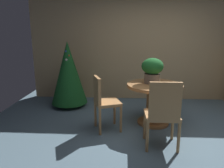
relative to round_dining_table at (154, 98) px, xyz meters
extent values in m
plane|color=slate|center=(0.13, -0.60, -0.49)|extent=(6.60, 6.60, 0.00)
cube|color=tan|center=(0.13, 1.60, 0.81)|extent=(6.00, 0.10, 2.60)
cylinder|color=#9E6B3D|center=(0.00, 0.00, -0.47)|extent=(0.58, 0.58, 0.04)
cylinder|color=#9E6B3D|center=(0.00, 0.00, -0.12)|extent=(0.27, 0.27, 0.66)
cylinder|color=#9E6B3D|center=(0.00, 0.00, 0.23)|extent=(1.00, 1.00, 0.05)
cylinder|color=#665B51|center=(-0.05, 0.07, 0.35)|extent=(0.28, 0.28, 0.18)
ellipsoid|color=#195623|center=(-0.05, 0.07, 0.57)|extent=(0.39, 0.39, 0.29)
sphere|color=red|center=(0.02, 0.00, 0.57)|extent=(0.07, 0.07, 0.07)
sphere|color=red|center=(-0.01, 0.16, 0.60)|extent=(0.08, 0.08, 0.08)
sphere|color=red|center=(-0.13, 0.03, 0.57)|extent=(0.06, 0.06, 0.06)
sphere|color=red|center=(-0.12, 0.10, 0.61)|extent=(0.08, 0.08, 0.08)
cylinder|color=#B27F4C|center=(-0.22, -0.61, -0.27)|extent=(0.04, 0.04, 0.45)
cylinder|color=#B27F4C|center=(0.22, -0.61, -0.27)|extent=(0.04, 0.04, 0.45)
cylinder|color=#B27F4C|center=(-0.22, -1.00, -0.27)|extent=(0.04, 0.04, 0.45)
cylinder|color=#B27F4C|center=(0.22, -1.00, -0.27)|extent=(0.04, 0.04, 0.45)
cube|color=#B27F4C|center=(0.00, -0.81, -0.02)|extent=(0.48, 0.43, 0.05)
cube|color=#B27F4C|center=(0.00, -1.00, 0.27)|extent=(0.43, 0.05, 0.52)
cylinder|color=#B27F4C|center=(-0.72, -0.07, -0.26)|extent=(0.04, 0.04, 0.46)
cylinder|color=#B27F4C|center=(-0.60, -0.41, -0.26)|extent=(0.04, 0.04, 0.46)
cylinder|color=#B27F4C|center=(-1.06, -0.20, -0.26)|extent=(0.04, 0.04, 0.46)
cylinder|color=#B27F4C|center=(-0.94, -0.53, -0.26)|extent=(0.04, 0.04, 0.46)
cube|color=#B27F4C|center=(-0.83, -0.30, -0.01)|extent=(0.52, 0.52, 0.05)
cube|color=#B27F4C|center=(-1.00, -0.36, 0.24)|extent=(0.17, 0.36, 0.43)
cylinder|color=brown|center=(-1.80, 0.87, -0.45)|extent=(0.10, 0.10, 0.09)
cone|color=#195623|center=(-1.80, 0.87, 0.29)|extent=(0.81, 0.81, 1.39)
sphere|color=#2D51A8|center=(-1.82, 0.82, 0.77)|extent=(0.05, 0.05, 0.05)
sphere|color=silver|center=(-1.66, 0.95, 0.34)|extent=(0.06, 0.06, 0.06)
sphere|color=silver|center=(-1.90, 1.10, 0.09)|extent=(0.07, 0.07, 0.07)
sphere|color=#2D51A8|center=(-1.62, 1.06, 0.02)|extent=(0.07, 0.07, 0.07)
sphere|color=silver|center=(-1.80, 0.76, 0.59)|extent=(0.05, 0.05, 0.05)
sphere|color=red|center=(-1.75, 0.80, 0.68)|extent=(0.04, 0.04, 0.04)
cube|color=silver|center=(-1.02, 0.97, -0.42)|extent=(0.31, 0.27, 0.15)
cube|color=#1E569E|center=(-1.02, 0.97, -0.42)|extent=(0.25, 0.14, 0.15)
camera|label=1|loc=(-0.56, -3.75, 1.15)|focal=34.10mm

